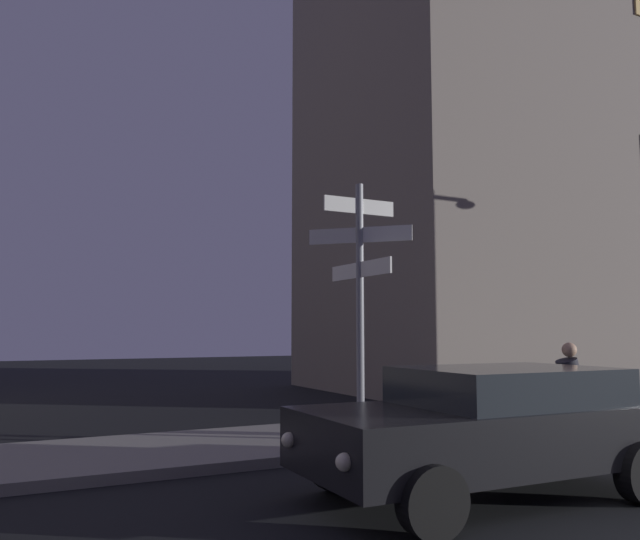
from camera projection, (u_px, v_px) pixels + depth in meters
name	position (u px, v px, depth m)	size (l,w,h in m)	color
sidewalk_kerb	(337.00, 437.00, 10.23)	(40.00, 2.77, 0.14)	gray
signpost	(360.00, 284.00, 9.79)	(1.24, 1.75, 3.94)	gray
car_far_oncoming	(489.00, 425.00, 6.90)	(4.14, 2.11, 1.38)	black
cyclist	(569.00, 400.00, 9.48)	(1.82, 0.33, 1.61)	black
building_right_block	(511.00, 125.00, 21.30)	(12.54, 7.97, 17.39)	slate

